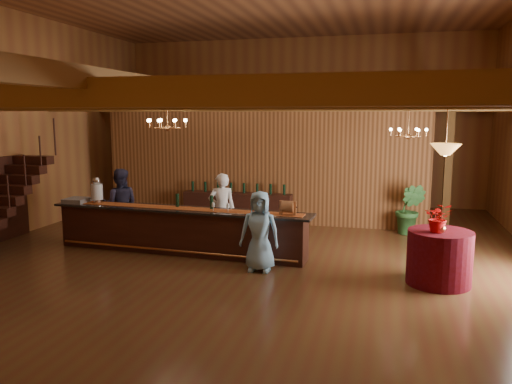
% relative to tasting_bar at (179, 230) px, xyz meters
% --- Properties ---
extents(floor, '(14.00, 14.00, 0.00)m').
position_rel_tasting_bar_xyz_m(floor, '(1.46, -0.04, -0.50)').
color(floor, '#52351B').
rests_on(floor, ground).
extents(wall_back, '(12.00, 0.10, 5.50)m').
position_rel_tasting_bar_xyz_m(wall_back, '(1.46, 6.96, 2.25)').
color(wall_back, '#A06732').
rests_on(wall_back, floor).
extents(beam_grid, '(11.90, 13.90, 0.39)m').
position_rel_tasting_bar_xyz_m(beam_grid, '(1.46, 0.46, 2.74)').
color(beam_grid, brown).
rests_on(beam_grid, wall_left).
extents(support_posts, '(9.20, 10.20, 3.20)m').
position_rel_tasting_bar_xyz_m(support_posts, '(1.46, -0.54, 1.10)').
color(support_posts, brown).
rests_on(support_posts, floor).
extents(partition_wall, '(9.00, 0.18, 3.10)m').
position_rel_tasting_bar_xyz_m(partition_wall, '(0.96, 3.46, 1.05)').
color(partition_wall, brown).
rests_on(partition_wall, floor).
extents(backroom_boxes, '(4.10, 0.60, 1.10)m').
position_rel_tasting_bar_xyz_m(backroom_boxes, '(1.16, 5.46, 0.03)').
color(backroom_boxes, '#371911').
rests_on(backroom_boxes, floor).
extents(tasting_bar, '(5.92, 1.06, 0.99)m').
position_rel_tasting_bar_xyz_m(tasting_bar, '(0.00, 0.00, 0.00)').
color(tasting_bar, '#371911').
rests_on(tasting_bar, floor).
extents(beverage_dispenser, '(0.26, 0.26, 0.60)m').
position_rel_tasting_bar_xyz_m(beverage_dispenser, '(-2.08, 0.16, 0.77)').
color(beverage_dispenser, silver).
rests_on(beverage_dispenser, tasting_bar).
extents(glass_rack_tray, '(0.50, 0.50, 0.10)m').
position_rel_tasting_bar_xyz_m(glass_rack_tray, '(-2.56, 0.09, 0.53)').
color(glass_rack_tray, gray).
rests_on(glass_rack_tray, tasting_bar).
extents(raffle_drum, '(0.34, 0.24, 0.30)m').
position_rel_tasting_bar_xyz_m(raffle_drum, '(2.43, -0.17, 0.66)').
color(raffle_drum, brown).
rests_on(raffle_drum, tasting_bar).
extents(bar_bottle_0, '(0.07, 0.07, 0.30)m').
position_rel_tasting_bar_xyz_m(bar_bottle_0, '(-0.08, 0.12, 0.63)').
color(bar_bottle_0, black).
rests_on(bar_bottle_0, tasting_bar).
extents(bar_bottle_1, '(0.07, 0.07, 0.30)m').
position_rel_tasting_bar_xyz_m(bar_bottle_1, '(0.72, 0.08, 0.63)').
color(bar_bottle_1, black).
rests_on(bar_bottle_1, tasting_bar).
extents(backbar_shelf, '(3.03, 0.48, 0.85)m').
position_rel_tasting_bar_xyz_m(backbar_shelf, '(0.38, 3.16, -0.07)').
color(backbar_shelf, '#371911').
rests_on(backbar_shelf, floor).
extents(round_table, '(1.12, 1.12, 0.97)m').
position_rel_tasting_bar_xyz_m(round_table, '(5.28, -0.77, -0.01)').
color(round_table, '#4D0A19').
rests_on(round_table, floor).
extents(chandelier_left, '(0.80, 0.80, 0.53)m').
position_rel_tasting_bar_xyz_m(chandelier_left, '(0.09, -0.68, 2.32)').
color(chandelier_left, '#C9844B').
rests_on(chandelier_left, beam_grid).
extents(chandelier_right, '(0.80, 0.80, 0.75)m').
position_rel_tasting_bar_xyz_m(chandelier_right, '(4.76, 1.81, 2.11)').
color(chandelier_right, '#C9844B').
rests_on(chandelier_right, beam_grid).
extents(pendant_lamp, '(0.52, 0.52, 0.90)m').
position_rel_tasting_bar_xyz_m(pendant_lamp, '(5.28, -0.77, 1.90)').
color(pendant_lamp, '#C9844B').
rests_on(pendant_lamp, beam_grid).
extents(bartender, '(0.73, 0.62, 1.69)m').
position_rel_tasting_bar_xyz_m(bartender, '(0.73, 0.75, 0.34)').
color(bartender, white).
rests_on(bartender, floor).
extents(staff_second, '(1.02, 0.91, 1.73)m').
position_rel_tasting_bar_xyz_m(staff_second, '(-1.77, 0.63, 0.37)').
color(staff_second, '#27253C').
rests_on(staff_second, floor).
extents(guest, '(0.77, 0.52, 1.56)m').
position_rel_tasting_bar_xyz_m(guest, '(2.00, -0.81, 0.28)').
color(guest, '#82BBE0').
rests_on(guest, floor).
extents(floor_plant, '(0.84, 0.75, 1.29)m').
position_rel_tasting_bar_xyz_m(floor_plant, '(4.94, 2.96, 0.15)').
color(floor_plant, '#2C5F29').
rests_on(floor_plant, floor).
extents(table_flowers, '(0.50, 0.45, 0.52)m').
position_rel_tasting_bar_xyz_m(table_flowers, '(5.22, -0.88, 0.73)').
color(table_flowers, red).
rests_on(table_flowers, round_table).
extents(table_vase, '(0.21, 0.21, 0.32)m').
position_rel_tasting_bar_xyz_m(table_vase, '(5.25, -0.91, 0.63)').
color(table_vase, '#C9844B').
rests_on(table_vase, round_table).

